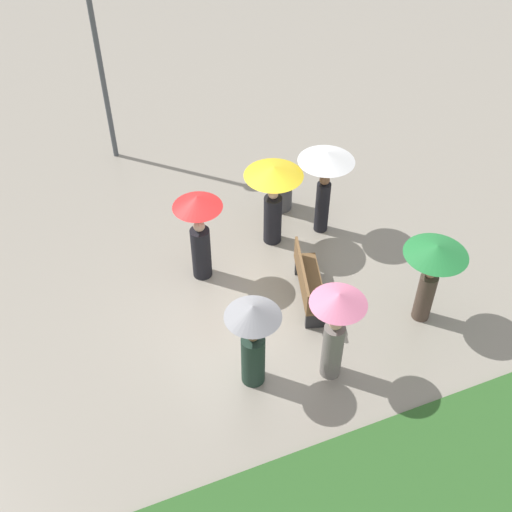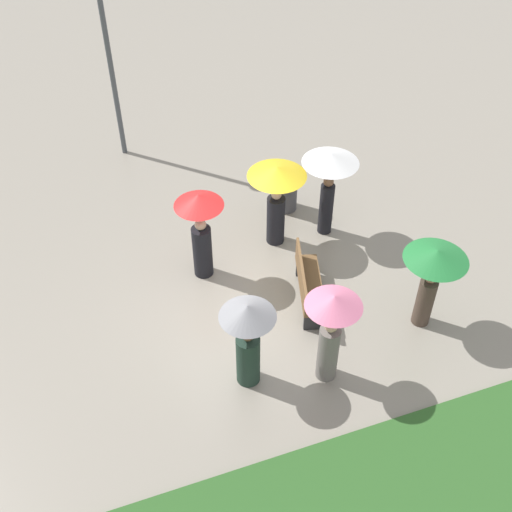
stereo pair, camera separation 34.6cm
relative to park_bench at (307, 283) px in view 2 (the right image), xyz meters
name	(u,v)px [view 2 (the right image)]	position (x,y,z in m)	size (l,w,h in m)	color
ground_plane	(237,296)	(0.54, 1.20, -0.46)	(90.00, 90.00, 0.00)	gray
park_bench	(307,283)	(0.00, 0.00, 0.00)	(1.64, 0.85, 0.90)	brown
lamp_post	(107,44)	(6.12, 2.27, 2.33)	(0.32, 0.32, 4.34)	#474C51
trash_bin	(286,190)	(2.75, -0.66, 0.03)	(0.53, 0.53, 0.97)	#4C4C51
crowd_person_yellow	(276,190)	(1.81, -0.06, 0.85)	(1.16, 1.16, 1.85)	black
crowd_person_pink	(331,326)	(-1.69, 0.34, 0.79)	(0.91, 0.91, 1.92)	slate
crowd_person_white	(329,173)	(1.75, -1.16, 1.03)	(1.13, 1.13, 1.95)	black
crowd_person_red	(200,224)	(1.38, 1.61, 0.79)	(0.92, 0.92, 1.93)	black
crowd_person_grey	(248,334)	(-1.34, 1.61, 0.69)	(0.90, 0.90, 1.81)	#1E3328
crowd_person_green	(433,270)	(-1.18, -1.78, 0.84)	(1.11, 1.11, 1.75)	#47382D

